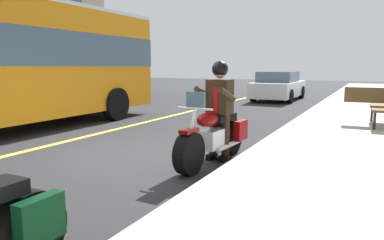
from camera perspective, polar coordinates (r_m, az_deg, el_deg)
name	(u,v)px	position (r m, az deg, el deg)	size (l,w,h in m)	color
ground_plane	(128,156)	(6.78, -10.15, -5.67)	(80.00, 80.00, 0.00)	#28282B
lane_center_stripe	(50,145)	(8.11, -21.56, -3.76)	(60.00, 0.16, 0.01)	#E5DB4C
motorcycle_main	(214,136)	(6.19, 3.55, -2.62)	(2.22, 0.67, 1.26)	black
rider_main	(219,102)	(6.27, 4.35, 2.92)	(0.64, 0.57, 1.74)	black
car_dark	(279,86)	(18.28, 13.58, 5.26)	(4.60, 1.92, 1.40)	white
bench_sidewalk	(382,103)	(10.40, 27.90, 2.37)	(1.82, 1.80, 0.95)	brown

